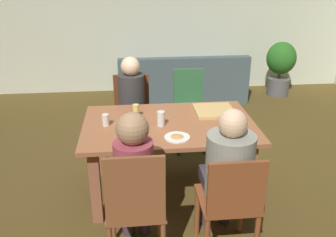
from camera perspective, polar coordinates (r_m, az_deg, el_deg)
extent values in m
plane|color=#503E1B|center=(3.83, 0.16, -11.07)|extent=(20.00, 20.00, 0.00)
cube|color=beige|center=(6.55, -3.06, 17.13)|extent=(7.26, 0.12, 2.97)
cube|color=#9A5C39|center=(3.47, 0.17, -0.99)|extent=(1.62, 1.05, 0.04)
cube|color=#98593D|center=(3.30, -11.19, -10.30)|extent=(0.09, 0.09, 0.71)
cube|color=#98593D|center=(3.43, 12.48, -8.96)|extent=(0.09, 0.09, 0.71)
cube|color=#98593D|center=(4.00, -10.29, -3.98)|extent=(0.09, 0.09, 0.71)
cube|color=#98593D|center=(4.11, 9.12, -3.11)|extent=(0.09, 0.09, 0.71)
cylinder|color=brown|center=(4.31, -2.85, -3.34)|extent=(0.04, 0.04, 0.47)
cylinder|color=brown|center=(4.31, -7.95, -3.54)|extent=(0.04, 0.04, 0.47)
cylinder|color=brown|center=(4.61, -3.09, -1.52)|extent=(0.04, 0.04, 0.47)
cylinder|color=brown|center=(4.62, -7.85, -1.71)|extent=(0.04, 0.04, 0.47)
cube|color=brown|center=(4.36, -5.55, 0.39)|extent=(0.44, 0.39, 0.02)
cube|color=brown|center=(4.45, -5.70, 4.04)|extent=(0.42, 0.03, 0.44)
cylinder|color=#37324A|center=(4.22, -4.37, -3.89)|extent=(0.10, 0.10, 0.49)
cylinder|color=#37324A|center=(4.22, -6.40, -3.97)|extent=(0.10, 0.10, 0.49)
cube|color=#37324A|center=(4.21, -5.56, 0.41)|extent=(0.27, 0.28, 0.11)
cylinder|color=#343334|center=(4.26, -5.70, 3.91)|extent=(0.30, 0.30, 0.45)
sphere|color=beige|center=(4.17, -5.87, 8.08)|extent=(0.22, 0.22, 0.22)
cylinder|color=brown|center=(3.16, 4.58, -14.19)|extent=(0.04, 0.04, 0.47)
cylinder|color=brown|center=(3.25, 11.33, -13.56)|extent=(0.04, 0.04, 0.47)
cube|color=brown|center=(2.91, 9.16, -12.30)|extent=(0.44, 0.45, 0.02)
cube|color=brown|center=(2.62, 10.62, -10.82)|extent=(0.41, 0.03, 0.43)
cylinder|color=#3A2F37|center=(3.29, 5.91, -12.45)|extent=(0.10, 0.10, 0.49)
cylinder|color=#3A2F37|center=(3.32, 8.96, -12.19)|extent=(0.10, 0.10, 0.49)
cube|color=#3A2F37|center=(3.01, 8.40, -9.47)|extent=(0.32, 0.35, 0.11)
cylinder|color=gray|center=(2.75, 9.55, -7.15)|extent=(0.36, 0.36, 0.48)
sphere|color=beige|center=(2.60, 10.03, -0.74)|extent=(0.21, 0.21, 0.21)
cylinder|color=brown|center=(3.12, -8.57, -15.01)|extent=(0.04, 0.04, 0.47)
cylinder|color=brown|center=(3.12, -1.39, -14.73)|extent=(0.04, 0.04, 0.47)
cube|color=brown|center=(2.81, -5.06, -13.38)|extent=(0.43, 0.44, 0.02)
cube|color=brown|center=(2.49, -5.17, -11.19)|extent=(0.41, 0.03, 0.51)
cylinder|color=#412F43|center=(3.18, -6.33, -13.88)|extent=(0.10, 0.10, 0.49)
cylinder|color=#412F43|center=(3.18, -3.71, -13.77)|extent=(0.10, 0.10, 0.49)
cube|color=#412F43|center=(2.90, -5.16, -10.73)|extent=(0.26, 0.29, 0.11)
cylinder|color=#9D3E4C|center=(2.65, -5.28, -8.25)|extent=(0.28, 0.28, 0.47)
sphere|color=#A57F5A|center=(2.49, -5.56, -1.60)|extent=(0.23, 0.23, 0.23)
cylinder|color=#32663D|center=(4.42, 5.80, -2.75)|extent=(0.04, 0.04, 0.47)
cylinder|color=#32663D|center=(4.37, 1.67, -2.95)|extent=(0.04, 0.04, 0.47)
cylinder|color=#32663D|center=(4.74, 4.97, -0.92)|extent=(0.04, 0.04, 0.47)
cylinder|color=#32663D|center=(4.69, 1.11, -1.08)|extent=(0.04, 0.04, 0.47)
cube|color=#32663D|center=(4.45, 3.46, 0.95)|extent=(0.38, 0.42, 0.02)
cube|color=#32663D|center=(4.55, 3.15, 4.79)|extent=(0.36, 0.03, 0.48)
cube|color=tan|center=(3.75, 7.20, 1.22)|extent=(0.39, 0.39, 0.03)
cylinder|color=white|center=(3.17, 1.43, -2.94)|extent=(0.22, 0.22, 0.01)
cone|color=#CA8B47|center=(3.16, 1.43, -2.71)|extent=(0.11, 0.11, 0.02)
cylinder|color=white|center=(3.14, -5.34, -3.24)|extent=(0.21, 0.21, 0.01)
cone|color=#D67B42|center=(3.14, -5.35, -3.02)|extent=(0.09, 0.09, 0.02)
cylinder|color=#DFC665|center=(3.59, -5.02, 1.20)|extent=(0.06, 0.06, 0.13)
cylinder|color=silver|center=(3.43, -9.67, -0.26)|extent=(0.07, 0.07, 0.11)
cylinder|color=silver|center=(3.38, -1.10, -0.03)|extent=(0.07, 0.07, 0.14)
cube|color=#44555A|center=(6.28, 2.10, 4.86)|extent=(2.09, 0.82, 0.39)
cube|color=#44555A|center=(5.85, 2.60, 7.53)|extent=(2.09, 0.16, 0.40)
cube|color=#44555A|center=(6.14, -6.70, 7.08)|extent=(0.20, 0.78, 0.18)
cube|color=#44555A|center=(6.40, 10.63, 7.48)|extent=(0.20, 0.78, 0.18)
cylinder|color=#545355|center=(6.75, 16.70, 4.79)|extent=(0.38, 0.38, 0.30)
cylinder|color=brown|center=(6.69, 16.92, 6.65)|extent=(0.05, 0.05, 0.16)
ellipsoid|color=#276420|center=(6.62, 17.20, 8.96)|extent=(0.50, 0.50, 0.55)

